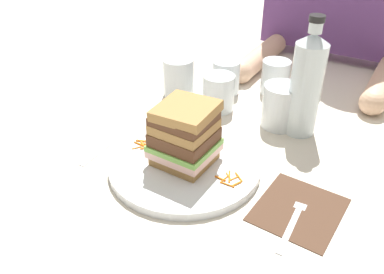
{
  "coord_description": "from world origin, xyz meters",
  "views": [
    {
      "loc": [
        0.35,
        -0.52,
        0.47
      ],
      "look_at": [
        0.02,
        0.03,
        0.06
      ],
      "focal_mm": 37.4,
      "sensor_mm": 36.0,
      "label": 1
    }
  ],
  "objects": [
    {
      "name": "carrot_shred_2",
      "position": [
        -0.1,
        0.01,
        0.02
      ],
      "size": [
        0.02,
        0.01,
        0.0
      ],
      "primitive_type": "cylinder",
      "rotation": [
        0.0,
        1.57,
        3.52
      ],
      "color": "orange",
      "rests_on": "main_plate"
    },
    {
      "name": "empty_tumbler_2",
      "position": [
        -0.16,
        0.26,
        0.05
      ],
      "size": [
        0.08,
        0.08,
        0.1
      ],
      "primitive_type": "cylinder",
      "color": "silver",
      "rests_on": "ground_plane"
    },
    {
      "name": "carrot_shred_11",
      "position": [
        0.13,
        -0.01,
        0.02
      ],
      "size": [
        0.01,
        0.02,
        0.0
      ],
      "primitive_type": "cylinder",
      "rotation": [
        0.0,
        1.57,
        1.16
      ],
      "color": "orange",
      "rests_on": "main_plate"
    },
    {
      "name": "empty_tumbler_1",
      "position": [
        0.04,
        0.4,
        0.04
      ],
      "size": [
        0.07,
        0.07,
        0.09
      ],
      "primitive_type": "cylinder",
      "color": "silver",
      "rests_on": "ground_plane"
    },
    {
      "name": "napkin_dark",
      "position": [
        0.24,
        0.0,
        0.0
      ],
      "size": [
        0.14,
        0.16,
        0.0
      ],
      "primitive_type": "cube",
      "rotation": [
        0.0,
        0.0,
        -0.05
      ],
      "color": "#4C3323",
      "rests_on": "ground_plane"
    },
    {
      "name": "sandwich",
      "position": [
        0.02,
        -0.0,
        0.08
      ],
      "size": [
        0.11,
        0.11,
        0.13
      ],
      "color": "#A87A42",
      "rests_on": "main_plate"
    },
    {
      "name": "empty_tumbler_0",
      "position": [
        -0.07,
        0.34,
        0.04
      ],
      "size": [
        0.07,
        0.07,
        0.09
      ],
      "primitive_type": "cylinder",
      "color": "silver",
      "rests_on": "ground_plane"
    },
    {
      "name": "ground_plane",
      "position": [
        0.0,
        0.0,
        0.0
      ],
      "size": [
        3.0,
        3.0,
        0.0
      ],
      "primitive_type": "plane",
      "color": "beige"
    },
    {
      "name": "empty_tumbler_3",
      "position": [
        -0.04,
        0.24,
        0.04
      ],
      "size": [
        0.07,
        0.07,
        0.09
      ],
      "primitive_type": "cylinder",
      "color": "silver",
      "rests_on": "ground_plane"
    },
    {
      "name": "carrot_shred_6",
      "position": [
        -0.07,
        0.02,
        0.02
      ],
      "size": [
        0.02,
        0.01,
        0.0
      ],
      "primitive_type": "cylinder",
      "rotation": [
        0.0,
        1.57,
        0.74
      ],
      "color": "orange",
      "rests_on": "main_plate"
    },
    {
      "name": "carrot_shred_4",
      "position": [
        -0.07,
        0.0,
        0.02
      ],
      "size": [
        0.02,
        0.03,
        0.0
      ],
      "primitive_type": "cylinder",
      "rotation": [
        0.0,
        1.57,
        4.03
      ],
      "color": "orange",
      "rests_on": "main_plate"
    },
    {
      "name": "fork",
      "position": [
        0.24,
        -0.02,
        0.0
      ],
      "size": [
        0.02,
        0.17,
        0.0
      ],
      "color": "silver",
      "rests_on": "napkin_dark"
    },
    {
      "name": "carrot_shred_13",
      "position": [
        0.11,
        -0.0,
        0.02
      ],
      "size": [
        0.02,
        0.03,
        0.0
      ],
      "primitive_type": "cylinder",
      "rotation": [
        0.0,
        1.57,
        5.15
      ],
      "color": "orange",
      "rests_on": "main_plate"
    },
    {
      "name": "juice_glass",
      "position": [
        0.11,
        0.25,
        0.04
      ],
      "size": [
        0.08,
        0.08,
        0.1
      ],
      "color": "white",
      "rests_on": "ground_plane"
    },
    {
      "name": "carrot_shred_7",
      "position": [
        0.12,
        -0.0,
        0.02
      ],
      "size": [
        0.01,
        0.02,
        0.0
      ],
      "primitive_type": "cylinder",
      "rotation": [
        0.0,
        1.57,
        4.28
      ],
      "color": "orange",
      "rests_on": "main_plate"
    },
    {
      "name": "carrot_shred_3",
      "position": [
        -0.09,
        0.01,
        0.02
      ],
      "size": [
        0.02,
        0.01,
        0.0
      ],
      "primitive_type": "cylinder",
      "rotation": [
        0.0,
        1.57,
        2.59
      ],
      "color": "orange",
      "rests_on": "main_plate"
    },
    {
      "name": "carrot_shred_14",
      "position": [
        0.13,
        0.01,
        0.02
      ],
      "size": [
        0.02,
        0.02,
        0.0
      ],
      "primitive_type": "cylinder",
      "rotation": [
        0.0,
        1.57,
        2.47
      ],
      "color": "orange",
      "rests_on": "main_plate"
    },
    {
      "name": "water_bottle",
      "position": [
        0.16,
        0.25,
        0.11
      ],
      "size": [
        0.07,
        0.07,
        0.26
      ],
      "color": "silver",
      "rests_on": "ground_plane"
    },
    {
      "name": "carrot_shred_1",
      "position": [
        -0.09,
        -0.01,
        0.02
      ],
      "size": [
        0.01,
        0.02,
        0.0
      ],
      "primitive_type": "cylinder",
      "rotation": [
        0.0,
        1.57,
        0.96
      ],
      "color": "orange",
      "rests_on": "main_plate"
    },
    {
      "name": "carrot_shred_0",
      "position": [
        -0.08,
        0.01,
        0.02
      ],
      "size": [
        0.03,
        0.01,
        0.0
      ],
      "primitive_type": "cylinder",
      "rotation": [
        0.0,
        1.57,
        3.53
      ],
      "color": "orange",
      "rests_on": "main_plate"
    },
    {
      "name": "carrot_shred_10",
      "position": [
        0.1,
        -0.01,
        0.02
      ],
      "size": [
        0.02,
        0.01,
        0.0
      ],
      "primitive_type": "cylinder",
      "rotation": [
        0.0,
        1.57,
        3.04
      ],
      "color": "orange",
      "rests_on": "main_plate"
    },
    {
      "name": "carrot_shred_9",
      "position": [
        0.11,
        0.0,
        0.02
      ],
      "size": [
        0.02,
        0.02,
        0.0
      ],
      "primitive_type": "cylinder",
      "rotation": [
        0.0,
        1.57,
        5.59
      ],
      "color": "orange",
      "rests_on": "main_plate"
    },
    {
      "name": "carrot_shred_12",
      "position": [
        0.12,
        -0.02,
        0.02
      ],
      "size": [
        0.03,
        0.0,
        0.0
      ],
      "primitive_type": "cylinder",
      "rotation": [
        0.0,
        1.57,
        3.15
      ],
      "color": "orange",
      "rests_on": "main_plate"
    },
    {
      "name": "main_plate",
      "position": [
        0.02,
        -0.0,
        0.01
      ],
      "size": [
        0.29,
        0.29,
        0.02
      ],
      "primitive_type": "cylinder",
      "color": "white",
      "rests_on": "ground_plane"
    },
    {
      "name": "knife",
      "position": [
        -0.17,
        -0.01,
        0.0
      ],
      "size": [
        0.03,
        0.2,
        0.0
      ],
      "color": "silver",
      "rests_on": "ground_plane"
    },
    {
      "name": "carrot_shred_8",
      "position": [
        0.11,
        -0.01,
        0.02
      ],
      "size": [
        0.01,
        0.03,
        0.0
      ],
      "primitive_type": "cylinder",
      "rotation": [
        0.0,
        1.57,
        4.58
      ],
      "color": "orange",
      "rests_on": "main_plate"
    },
    {
      "name": "carrot_shred_5",
      "position": [
        -0.09,
        -0.0,
        0.02
      ],
      "size": [
        0.03,
        0.0,
        0.0
      ],
      "primitive_type": "cylinder",
      "rotation": [
        0.0,
        1.57,
        3.09
      ],
      "color": "orange",
      "rests_on": "main_plate"
    }
  ]
}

